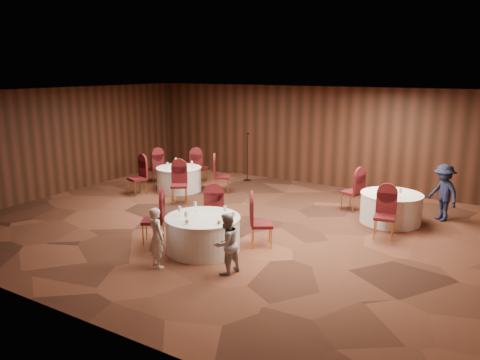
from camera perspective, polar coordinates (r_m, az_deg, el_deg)
The scene contains 15 objects.
ground at distance 11.62m, azimuth -1.36°, elevation -5.36°, with size 12.00×12.00×0.00m, color black.
room_shell at distance 11.15m, azimuth -1.42°, elevation 4.25°, with size 12.00×12.00×12.00m.
table_main at distance 9.89m, azimuth -4.53°, elevation -6.51°, with size 1.58×1.58×0.74m.
table_left at distance 14.79m, azimuth -7.43°, elevation 0.15°, with size 1.41×1.41×0.74m.
table_right at distance 12.22m, azimuth 17.91°, elevation -3.24°, with size 1.50×1.50×0.74m.
chairs_main at distance 10.45m, azimuth -3.82°, elevation -4.68°, with size 2.88×1.96×1.00m.
chairs_left at distance 14.78m, azimuth -7.51°, elevation 0.64°, with size 3.28×2.91×1.00m.
chairs_right at distance 11.98m, azimuth 15.22°, elevation -2.75°, with size 1.95×2.36×1.00m.
tabletop_main at distance 9.63m, azimuth -4.32°, elevation -4.17°, with size 1.11×1.06×0.22m.
tabletop_left at distance 14.71m, azimuth -7.49°, elevation 1.85°, with size 0.85×0.79×0.22m.
tabletop_right at distance 11.81m, azimuth 18.95°, elevation -1.25°, with size 0.08×0.08×0.22m.
mic_stand at distance 15.97m, azimuth 0.89°, elevation 1.64°, with size 0.24×0.24×1.64m.
woman_a at distance 9.15m, azimuth -10.13°, elevation -6.91°, with size 0.43×0.29×1.19m, color silver.
woman_b at distance 8.74m, azimuth -1.68°, elevation -7.75°, with size 0.57×0.44×1.17m, color #A8A8AD.
man_c at distance 12.76m, azimuth 23.53°, elevation -1.41°, with size 0.93×0.54×1.44m, color black.
Camera 1 is at (5.96, -9.25, 3.74)m, focal length 35.00 mm.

